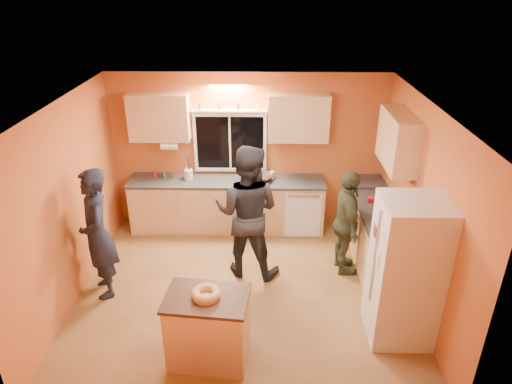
{
  "coord_description": "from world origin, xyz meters",
  "views": [
    {
      "loc": [
        0.26,
        -5.12,
        3.99
      ],
      "look_at": [
        0.16,
        0.4,
        1.32
      ],
      "focal_mm": 32.0,
      "sensor_mm": 36.0,
      "label": 1
    }
  ],
  "objects_px": {
    "island": "(208,328)",
    "person_right": "(347,223)",
    "person_left": "(98,234)",
    "refrigerator": "(405,272)",
    "person_center": "(247,212)"
  },
  "relations": [
    {
      "from": "refrigerator",
      "to": "person_right",
      "type": "bearing_deg",
      "value": 109.44
    },
    {
      "from": "person_left",
      "to": "refrigerator",
      "type": "bearing_deg",
      "value": 54.14
    },
    {
      "from": "person_center",
      "to": "person_right",
      "type": "height_order",
      "value": "person_center"
    },
    {
      "from": "refrigerator",
      "to": "person_left",
      "type": "distance_m",
      "value": 3.86
    },
    {
      "from": "person_left",
      "to": "person_center",
      "type": "bearing_deg",
      "value": 80.2
    },
    {
      "from": "refrigerator",
      "to": "person_center",
      "type": "bearing_deg",
      "value": 145.87
    },
    {
      "from": "island",
      "to": "person_right",
      "type": "bearing_deg",
      "value": 50.03
    },
    {
      "from": "island",
      "to": "person_center",
      "type": "bearing_deg",
      "value": 83.31
    },
    {
      "from": "refrigerator",
      "to": "person_right",
      "type": "relative_size",
      "value": 1.14
    },
    {
      "from": "person_center",
      "to": "person_right",
      "type": "distance_m",
      "value": 1.41
    },
    {
      "from": "person_left",
      "to": "person_right",
      "type": "height_order",
      "value": "person_left"
    },
    {
      "from": "refrigerator",
      "to": "island",
      "type": "relative_size",
      "value": 1.89
    },
    {
      "from": "island",
      "to": "person_center",
      "type": "distance_m",
      "value": 1.83
    },
    {
      "from": "person_left",
      "to": "person_center",
      "type": "height_order",
      "value": "person_center"
    },
    {
      "from": "person_center",
      "to": "person_right",
      "type": "bearing_deg",
      "value": -165.93
    }
  ]
}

